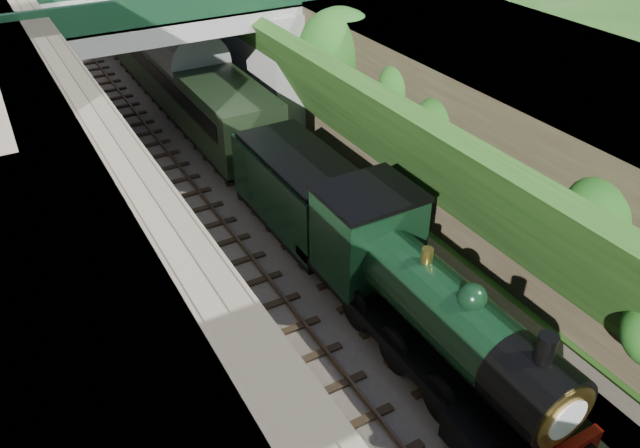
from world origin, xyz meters
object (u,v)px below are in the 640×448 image
(road_bridge, at_px, (186,48))
(locomotive, at_px, (425,305))
(tree, at_px, (340,52))
(tender, at_px, (300,194))

(road_bridge, height_order, locomotive, road_bridge)
(tree, bearing_deg, road_bridge, 131.81)
(tender, bearing_deg, road_bridge, 91.37)
(road_bridge, bearing_deg, tender, -88.63)
(locomotive, relative_size, tender, 1.70)
(road_bridge, distance_m, tender, 10.97)
(locomotive, xyz_separation_m, tender, (-0.00, 7.36, -0.27))
(tender, bearing_deg, tree, 47.44)
(road_bridge, xyz_separation_m, tree, (4.97, -5.56, 0.57))
(tree, xyz_separation_m, locomotive, (-4.71, -12.50, -2.75))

